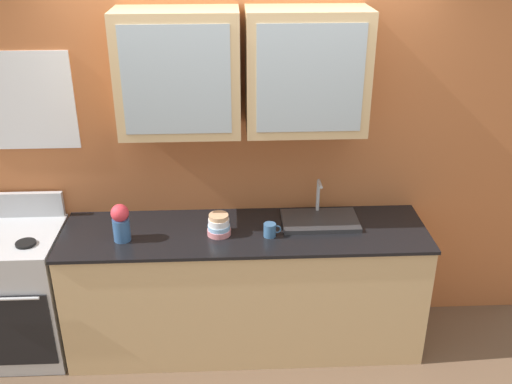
# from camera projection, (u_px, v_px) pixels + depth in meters

# --- Properties ---
(ground_plane) EXTENTS (10.00, 10.00, 0.00)m
(ground_plane) POSITION_uv_depth(u_px,v_px,m) (246.00, 340.00, 4.31)
(ground_plane) COLOR brown
(back_wall_unit) EXTENTS (4.35, 0.48, 2.51)m
(back_wall_unit) POSITION_uv_depth(u_px,v_px,m) (242.00, 139.00, 3.96)
(back_wall_unit) COLOR #B76638
(back_wall_unit) RESTS_ON ground_plane
(counter) EXTENTS (2.45, 0.66, 0.92)m
(counter) POSITION_uv_depth(u_px,v_px,m) (245.00, 288.00, 4.11)
(counter) COLOR tan
(counter) RESTS_ON ground_plane
(stove_range) EXTENTS (0.61, 0.65, 1.10)m
(stove_range) POSITION_uv_depth(u_px,v_px,m) (22.00, 293.00, 4.04)
(stove_range) COLOR silver
(stove_range) RESTS_ON ground_plane
(sink_faucet) EXTENTS (0.52, 0.32, 0.27)m
(sink_faucet) POSITION_uv_depth(u_px,v_px,m) (320.00, 220.00, 4.01)
(sink_faucet) COLOR #2D2D30
(sink_faucet) RESTS_ON counter
(bowl_stack) EXTENTS (0.16, 0.16, 0.15)m
(bowl_stack) POSITION_uv_depth(u_px,v_px,m) (219.00, 225.00, 3.84)
(bowl_stack) COLOR #D87F84
(bowl_stack) RESTS_ON counter
(vase) EXTENTS (0.12, 0.12, 0.25)m
(vase) POSITION_uv_depth(u_px,v_px,m) (121.00, 222.00, 3.75)
(vase) COLOR #33598C
(vase) RESTS_ON counter
(cup_near_sink) EXTENTS (0.12, 0.08, 0.09)m
(cup_near_sink) POSITION_uv_depth(u_px,v_px,m) (270.00, 230.00, 3.83)
(cup_near_sink) COLOR #38608C
(cup_near_sink) RESTS_ON counter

